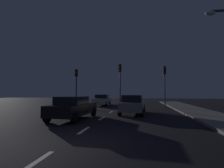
{
  "coord_description": "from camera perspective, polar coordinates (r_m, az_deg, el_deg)",
  "views": [
    {
      "loc": [
        2.64,
        -5.38,
        1.78
      ],
      "look_at": [
        -0.39,
        13.13,
        2.66
      ],
      "focal_mm": 28.13,
      "sensor_mm": 36.0,
      "label": 1
    }
  ],
  "objects": [
    {
      "name": "traffic_signal_right",
      "position": [
        20.75,
        16.74,
        1.72
      ],
      "size": [
        0.32,
        0.38,
        4.75
      ],
      "color": "#4C4C51",
      "rests_on": "ground_plane"
    },
    {
      "name": "lane_stripe_fourth",
      "position": [
        15.91,
        -0.32,
        -9.1
      ],
      "size": [
        0.16,
        1.6,
        0.01
      ],
      "primitive_type": "cube",
      "color": "silver",
      "rests_on": "ground_plane"
    },
    {
      "name": "ground_plane",
      "position": [
        12.79,
        -2.76,
        -10.69
      ],
      "size": [
        80.0,
        80.0,
        0.0
      ],
      "primitive_type": "plane",
      "color": "black"
    },
    {
      "name": "traffic_signal_center",
      "position": [
        20.73,
        2.62,
        2.26
      ],
      "size": [
        0.32,
        0.38,
        5.11
      ],
      "color": "#2D2D30",
      "rests_on": "ground_plane"
    },
    {
      "name": "car_oncoming_far",
      "position": [
        24.32,
        -3.33,
        -5.1
      ],
      "size": [
        2.17,
        4.63,
        1.46
      ],
      "color": "beige",
      "rests_on": "ground_plane"
    },
    {
      "name": "traffic_signal_left",
      "position": [
        22.0,
        -11.55,
        1.19
      ],
      "size": [
        0.32,
        0.38,
        4.61
      ],
      "color": "#2D2D30",
      "rests_on": "ground_plane"
    },
    {
      "name": "lane_stripe_third",
      "position": [
        12.21,
        -3.36,
        -11.05
      ],
      "size": [
        0.16,
        1.6,
        0.01
      ],
      "primitive_type": "cube",
      "color": "silver",
      "rests_on": "ground_plane"
    },
    {
      "name": "lane_stripe_second",
      "position": [
        8.6,
        -9.11,
        -14.58
      ],
      "size": [
        0.16,
        1.6,
        0.01
      ],
      "primitive_type": "cube",
      "color": "silver",
      "rests_on": "ground_plane"
    },
    {
      "name": "car_stopped_ahead",
      "position": [
        14.72,
        6.8,
        -6.55
      ],
      "size": [
        2.09,
        4.52,
        1.55
      ],
      "color": "gray",
      "rests_on": "ground_plane"
    },
    {
      "name": "car_adjacent_lane",
      "position": [
        12.02,
        -12.58,
        -7.44
      ],
      "size": [
        2.2,
        4.5,
        1.5
      ],
      "color": "black",
      "rests_on": "ground_plane"
    },
    {
      "name": "sidewalk_curb_right",
      "position": [
        13.41,
        30.92,
        -9.61
      ],
      "size": [
        3.0,
        40.0,
        0.15
      ],
      "primitive_type": "cube",
      "color": "gray",
      "rests_on": "ground_plane"
    },
    {
      "name": "lane_stripe_nearest",
      "position": [
        5.26,
        -23.37,
        -22.22
      ],
      "size": [
        0.16,
        1.6,
        0.01
      ],
      "primitive_type": "cube",
      "color": "silver",
      "rests_on": "ground_plane"
    }
  ]
}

